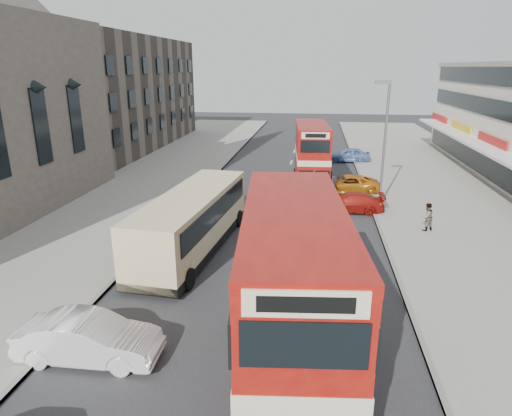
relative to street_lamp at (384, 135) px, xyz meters
The scene contains 17 objects.
ground 19.73m from the street_lamp, 109.92° to the right, with size 160.00×160.00×0.00m, color #28282B.
road_surface 8.33m from the street_lamp, 162.95° to the left, with size 12.00×90.00×0.01m, color #28282B.
pavement_right 7.50m from the street_lamp, 20.06° to the left, with size 12.00×90.00×0.15m, color gray.
pavement_left 19.22m from the street_lamp, behind, with size 12.00×90.00×0.15m, color gray.
kerb_left 13.62m from the street_lamp, behind, with size 0.20×90.00×0.16m, color gray.
kerb_right 5.13m from the street_lamp, 101.90° to the left, with size 0.20×90.00×0.16m, color gray.
brick_terrace 34.86m from the street_lamp, 144.96° to the left, with size 14.00×28.00×12.00m, color #66594C.
street_lamp is the anchor object (origin of this frame).
bus_main 18.62m from the street_lamp, 104.57° to the right, with size 3.48×9.61×5.25m.
bus_second 7.10m from the street_lamp, 132.19° to the left, with size 2.89×8.50×4.65m.
coach 13.57m from the street_lamp, 140.23° to the right, with size 3.59×10.67×2.77m.
car_left_front 21.05m from the street_lamp, 122.30° to the right, with size 1.57×4.49×1.48m, color white.
car_right_a 4.70m from the street_lamp, 152.25° to the right, with size 1.75×4.30×1.25m, color #A31810.
car_right_b 5.81m from the street_lamp, 116.48° to the left, with size 2.14×4.63×1.29m, color orange.
car_right_c 15.43m from the street_lamp, 93.99° to the left, with size 1.67×4.14×1.41m, color #5E7FBD.
pedestrian_near 6.11m from the street_lamp, 64.18° to the right, with size 0.59×0.40×1.60m, color gray.
cyclist 5.40m from the street_lamp, 146.53° to the left, with size 0.67×1.57×1.99m.
Camera 1 is at (2.30, -10.69, 8.89)m, focal length 31.17 mm.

